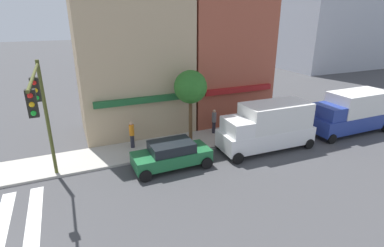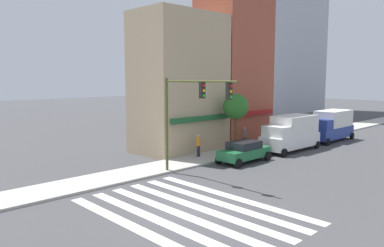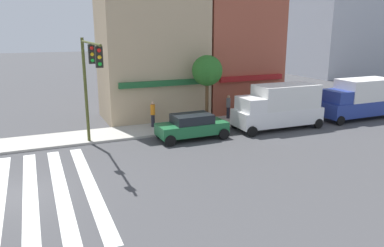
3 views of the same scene
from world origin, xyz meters
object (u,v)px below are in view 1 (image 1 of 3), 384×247
object	(u,v)px
pedestrian_grey_coat	(214,121)
street_tree	(190,87)
sedan_green	(172,154)
box_truck_blue	(351,112)
traffic_signal	(41,106)
pedestrian_orange_vest	(132,134)
box_truck_white	(268,126)

from	to	relation	value
pedestrian_grey_coat	street_tree	world-z (taller)	street_tree
sedan_green	box_truck_blue	xyz separation A→B (m)	(13.93, -0.00, 0.75)
traffic_signal	sedan_green	distance (m)	7.18
pedestrian_orange_vest	street_tree	bearing A→B (deg)	165.29
traffic_signal	street_tree	size ratio (longest dim) A/B	1.30
pedestrian_grey_coat	street_tree	bearing A→B (deg)	83.26
box_truck_blue	pedestrian_orange_vest	size ratio (longest dim) A/B	3.51
box_truck_blue	street_tree	bearing A→B (deg)	166.01
traffic_signal	sedan_green	size ratio (longest dim) A/B	1.42
sedan_green	pedestrian_orange_vest	bearing A→B (deg)	113.62
box_truck_blue	sedan_green	bearing A→B (deg)	179.62
sedan_green	pedestrian_orange_vest	xyz separation A→B (m)	(-1.52, 3.32, 0.23)
box_truck_blue	street_tree	size ratio (longest dim) A/B	1.28
traffic_signal	pedestrian_grey_coat	xyz separation A→B (m)	(10.58, 3.98, -3.53)
sedan_green	street_tree	xyz separation A→B (m)	(2.36, 2.80, 3.04)
box_truck_white	box_truck_blue	distance (m)	7.40
box_truck_white	pedestrian_grey_coat	size ratio (longest dim) A/B	3.53
box_truck_white	pedestrian_grey_coat	bearing A→B (deg)	121.67
box_truck_white	street_tree	xyz separation A→B (m)	(-4.17, 2.80, 2.29)
pedestrian_grey_coat	pedestrian_orange_vest	bearing A→B (deg)	67.16
traffic_signal	pedestrian_grey_coat	world-z (taller)	traffic_signal
sedan_green	box_truck_white	distance (m)	6.57
traffic_signal	box_truck_blue	bearing A→B (deg)	1.45
traffic_signal	street_tree	xyz separation A→B (m)	(8.46, 3.31, -0.72)
street_tree	box_truck_white	bearing A→B (deg)	-33.89
sedan_green	pedestrian_orange_vest	size ratio (longest dim) A/B	2.50
box_truck_white	street_tree	size ratio (longest dim) A/B	1.29
pedestrian_grey_coat	pedestrian_orange_vest	distance (m)	6.00
sedan_green	box_truck_white	xyz separation A→B (m)	(6.53, -0.00, 0.75)
pedestrian_grey_coat	traffic_signal	bearing A→B (deg)	86.31
box_truck_blue	pedestrian_orange_vest	bearing A→B (deg)	167.49
box_truck_blue	pedestrian_orange_vest	world-z (taller)	box_truck_blue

